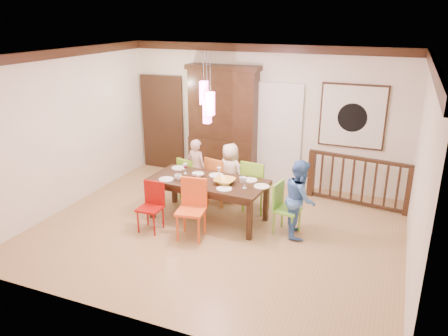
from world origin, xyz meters
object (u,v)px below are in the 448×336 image
at_px(person_far_mid, 230,173).
at_px(person_end_right, 300,198).
at_px(balustrade, 358,180).
at_px(dining_table, 208,184).
at_px(chair_end_right, 288,206).
at_px(person_far_left, 197,168).
at_px(chair_far_left, 191,175).
at_px(china_hutch, 223,124).

relative_size(person_far_mid, person_end_right, 0.90).
bearing_deg(person_end_right, balustrade, -41.05).
height_order(dining_table, chair_end_right, chair_end_right).
height_order(dining_table, person_far_mid, person_far_mid).
relative_size(person_far_left, person_far_mid, 1.01).
xyz_separation_m(chair_far_left, chair_end_right, (2.11, -0.70, 0.01)).
bearing_deg(chair_far_left, chair_end_right, 177.70).
distance_m(dining_table, person_far_mid, 0.90).
bearing_deg(china_hutch, dining_table, -74.94).
distance_m(person_far_mid, person_end_right, 1.77).
bearing_deg(china_hutch, person_far_left, -96.13).
bearing_deg(chair_end_right, person_end_right, -68.94).
relative_size(china_hutch, balustrade, 1.26).
xyz_separation_m(chair_far_left, china_hutch, (0.16, 1.27, 0.75)).
bearing_deg(person_far_left, dining_table, 140.15).
height_order(chair_end_right, china_hutch, china_hutch).
bearing_deg(balustrade, china_hutch, -179.07).
bearing_deg(person_far_mid, dining_table, 103.24).
distance_m(chair_far_left, china_hutch, 1.48).
relative_size(chair_far_left, china_hutch, 0.35).
distance_m(china_hutch, balustrade, 3.01).
bearing_deg(person_end_right, person_far_mid, 45.95).
distance_m(dining_table, person_end_right, 1.61).
relative_size(balustrade, person_far_left, 1.67).
xyz_separation_m(balustrade, person_end_right, (-0.75, -1.58, 0.15)).
height_order(china_hutch, person_end_right, china_hutch).
bearing_deg(dining_table, chair_far_left, 137.00).
bearing_deg(dining_table, person_far_mid, 89.23).
xyz_separation_m(china_hutch, person_far_mid, (0.59, -1.09, -0.66)).
xyz_separation_m(dining_table, china_hutch, (-0.53, 1.98, 0.58)).
bearing_deg(person_end_right, dining_table, 76.33).
relative_size(chair_far_left, person_far_left, 0.73).
relative_size(balustrade, person_far_mid, 1.69).
bearing_deg(dining_table, person_end_right, 4.91).
height_order(person_far_left, person_end_right, person_end_right).
bearing_deg(person_far_mid, person_end_right, 168.54).
bearing_deg(dining_table, chair_end_right, 3.64).
distance_m(person_far_left, person_end_right, 2.41).
relative_size(china_hutch, person_far_mid, 2.13).
height_order(dining_table, person_end_right, person_end_right).
relative_size(chair_end_right, balustrade, 0.44).
bearing_deg(china_hutch, person_far_mid, -61.45).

